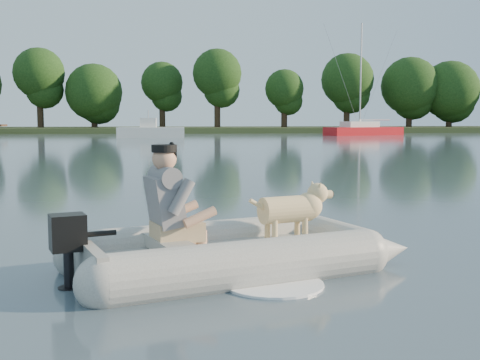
{
  "coord_description": "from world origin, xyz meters",
  "views": [
    {
      "loc": [
        -0.69,
        -6.98,
        1.66
      ],
      "look_at": [
        0.22,
        1.79,
        0.75
      ],
      "focal_mm": 45.0,
      "sensor_mm": 36.0,
      "label": 1
    }
  ],
  "objects": [
    {
      "name": "shore_bank",
      "position": [
        0.0,
        62.0,
        0.25
      ],
      "size": [
        160.0,
        12.0,
        0.7
      ],
      "primitive_type": "cube",
      "color": "#47512D",
      "rests_on": "water"
    },
    {
      "name": "treeline",
      "position": [
        5.75,
        61.07,
        5.3
      ],
      "size": [
        84.66,
        7.35,
        9.27
      ],
      "color": "#332316",
      "rests_on": "shore_bank"
    },
    {
      "name": "water",
      "position": [
        0.0,
        0.0,
        0.0
      ],
      "size": [
        160.0,
        160.0,
        0.0
      ],
      "primitive_type": "plane",
      "color": "slate",
      "rests_on": "ground"
    },
    {
      "name": "sailboat",
      "position": [
        16.91,
        49.04,
        0.47
      ],
      "size": [
        8.11,
        4.85,
        10.69
      ],
      "rotation": [
        0.0,
        0.0,
        0.35
      ],
      "color": "red",
      "rests_on": "water"
    },
    {
      "name": "dog",
      "position": [
        0.55,
        -0.2,
        0.55
      ],
      "size": [
        1.06,
        0.67,
        0.67
      ],
      "primitive_type": null,
      "rotation": [
        0.0,
        0.0,
        0.34
      ],
      "color": "tan",
      "rests_on": "dinghy"
    },
    {
      "name": "dinghy",
      "position": [
        -0.08,
        -0.49,
        0.64
      ],
      "size": [
        6.19,
        5.5,
        1.48
      ],
      "primitive_type": null,
      "rotation": [
        0.0,
        0.0,
        0.34
      ],
      "color": "gray",
      "rests_on": "water"
    },
    {
      "name": "outboard_motor",
      "position": [
        -1.76,
        -1.08,
        0.33
      ],
      "size": [
        0.52,
        0.44,
        0.84
      ],
      "primitive_type": null,
      "rotation": [
        0.0,
        0.0,
        0.34
      ],
      "color": "black",
      "rests_on": "dinghy"
    },
    {
      "name": "man",
      "position": [
        -0.81,
        -0.68,
        0.83
      ],
      "size": [
        0.95,
        0.89,
        1.15
      ],
      "primitive_type": null,
      "rotation": [
        0.0,
        0.0,
        0.34
      ],
      "color": "slate",
      "rests_on": "dinghy"
    },
    {
      "name": "motorboat",
      "position": [
        -2.91,
        43.67,
        1.1
      ],
      "size": [
        5.74,
        2.27,
        2.42
      ],
      "primitive_type": null,
      "rotation": [
        0.0,
        0.0,
        -0.01
      ],
      "color": "white",
      "rests_on": "water"
    }
  ]
}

